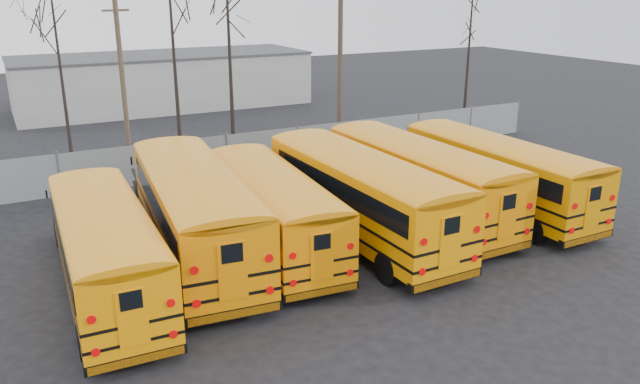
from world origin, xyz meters
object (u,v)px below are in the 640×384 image
bus_a (104,242)px  bus_d (358,189)px  bus_c (271,203)px  utility_pole_left (123,80)px  utility_pole_right (340,49)px  bus_b (193,204)px  bus_e (415,173)px  bus_f (494,168)px

bus_a → bus_d: bearing=4.2°
bus_c → bus_d: 3.32m
utility_pole_left → utility_pole_right: 14.26m
bus_b → bus_c: 2.77m
bus_e → bus_f: 3.61m
utility_pole_left → bus_d: bearing=-90.2°
bus_f → bus_c: bearing=176.1°
bus_c → bus_d: (3.25, -0.65, 0.21)m
bus_b → bus_c: bus_b is taller
bus_c → bus_f: bearing=1.6°
bus_b → bus_d: bus_b is taller
bus_b → utility_pole_right: utility_pole_right is taller
bus_a → utility_pole_right: 25.34m
bus_e → utility_pole_right: size_ratio=1.15×
bus_c → utility_pole_right: utility_pole_right is taller
bus_f → utility_pole_left: size_ratio=1.33×
bus_e → utility_pole_left: size_ratio=1.37×
utility_pole_left → utility_pole_right: utility_pole_right is taller
bus_c → bus_a: bearing=-165.4°
bus_c → bus_e: size_ratio=0.93×
bus_d → bus_e: size_ratio=1.03×
bus_e → bus_b: bearing=177.0°
bus_a → utility_pole_right: utility_pole_right is taller
bus_f → bus_b: bearing=174.7°
utility_pole_left → bus_e: bearing=-79.1°
bus_f → bus_a: bearing=-179.0°
bus_c → utility_pole_right: 20.71m
bus_c → utility_pole_left: size_ratio=1.27×
bus_f → utility_pole_left: (-11.99, 15.63, 2.53)m
bus_c → utility_pole_right: bearing=58.7°
bus_e → utility_pole_left: 17.27m
bus_a → bus_f: bearing=3.4°
bus_d → bus_e: bus_d is taller
bus_b → utility_pole_left: utility_pole_left is taller
bus_b → bus_d: (5.96, -1.14, -0.02)m
bus_c → bus_e: bus_e is taller
bus_c → utility_pole_left: 15.37m
bus_d → bus_e: bearing=13.1°
bus_f → bus_d: bearing=179.9°
bus_e → bus_f: bus_e is taller
bus_b → utility_pole_right: (14.87, 15.90, 3.26)m
bus_e → utility_pole_right: (5.70, 16.25, 3.33)m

